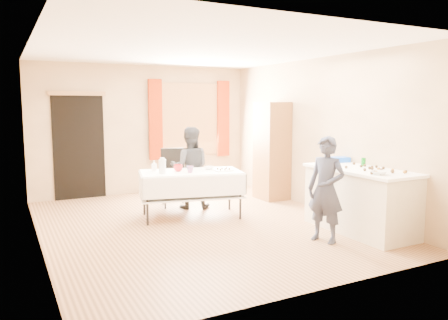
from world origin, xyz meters
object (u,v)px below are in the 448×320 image
counter (360,200)px  party_table (191,190)px  chair (174,189)px  cabinet (272,151)px  woman (190,168)px  girl (326,189)px

counter → party_table: 2.60m
party_table → chair: bearing=100.4°
counter → party_table: counter is taller
cabinet → woman: bearing=-179.7°
chair → woman: (0.19, -0.29, 0.41)m
counter → chair: 3.27m
counter → chair: (-1.80, 2.73, -0.15)m
cabinet → girl: bearing=-108.3°
cabinet → counter: bearing=-92.3°
counter → girl: 0.81m
woman → cabinet: bearing=-154.9°
counter → woman: woman is taller
chair → party_table: bearing=-78.8°
cabinet → girl: (-0.85, -2.58, -0.23)m
cabinet → party_table: (-1.94, -0.60, -0.48)m
cabinet → chair: (-1.90, 0.29, -0.62)m
chair → woman: bearing=-43.2°
girl → woman: 2.71m
party_table → chair: (0.04, 0.88, -0.14)m
cabinet → party_table: size_ratio=1.05×
girl → woman: (-0.85, 2.58, 0.01)m
cabinet → girl: cabinet is taller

